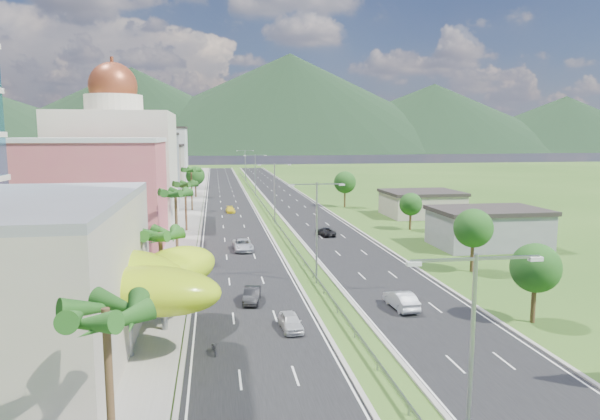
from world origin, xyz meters
name	(u,v)px	position (x,y,z in m)	size (l,w,h in m)	color
ground	(337,313)	(0.00, 0.00, 0.00)	(500.00, 500.00, 0.00)	#2D5119
road_left	(228,199)	(-7.50, 90.00, 0.02)	(11.00, 260.00, 0.04)	black
road_right	(286,198)	(7.50, 90.00, 0.02)	(11.00, 260.00, 0.04)	black
sidewalk_left	(189,199)	(-17.00, 90.00, 0.06)	(7.00, 260.00, 0.12)	gray
median_guardrail	(264,205)	(0.00, 71.99, 0.62)	(0.10, 216.06, 0.76)	gray
streetlight_median_a	(472,351)	(0.00, -25.00, 6.75)	(6.04, 0.25, 11.00)	gray
streetlight_median_b	(317,222)	(0.00, 10.00, 6.75)	(6.04, 0.25, 11.00)	gray
streetlight_median_c	(275,187)	(0.00, 50.00, 6.75)	(6.04, 0.25, 11.00)	gray
streetlight_median_d	(255,171)	(0.00, 95.00, 6.75)	(6.04, 0.25, 11.00)	gray
streetlight_median_e	(245,162)	(0.00, 140.00, 6.75)	(6.04, 0.25, 11.00)	gray
lime_canopy	(93,281)	(-20.00, -4.00, 4.99)	(18.00, 15.00, 7.40)	#B0D614
pink_shophouse	(89,197)	(-28.00, 32.00, 7.50)	(20.00, 15.00, 15.00)	#CF5565
domed_building	(117,161)	(-28.00, 55.00, 11.35)	(20.00, 20.00, 28.70)	beige
midrise_grey	(141,171)	(-27.00, 80.00, 8.00)	(16.00, 15.00, 16.00)	gray
midrise_beige	(152,171)	(-27.00, 102.00, 6.50)	(16.00, 15.00, 13.00)	#A79C8A
midrise_white	(160,158)	(-27.00, 125.00, 9.00)	(16.00, 15.00, 18.00)	silver
shed_near	(488,230)	(28.00, 25.00, 2.50)	(15.00, 10.00, 5.00)	gray
shed_far	(421,205)	(30.00, 55.00, 2.20)	(14.00, 12.00, 4.40)	#A79C8A
palm_tree_a	(106,319)	(-15.50, -22.00, 8.02)	(3.60, 3.60, 9.10)	#47301C
palm_tree_b	(160,237)	(-15.50, 2.00, 7.06)	(3.60, 3.60, 8.10)	#47301C
palm_tree_c	(176,196)	(-15.50, 22.00, 8.50)	(3.60, 3.60, 9.60)	#47301C
palm_tree_d	(185,186)	(-15.50, 45.00, 7.54)	(3.60, 3.60, 8.60)	#47301C
palm_tree_e	(191,172)	(-15.50, 70.00, 8.31)	(3.60, 3.60, 9.40)	#47301C
leafy_tree_lfar	(195,176)	(-15.50, 95.00, 5.58)	(4.90, 4.90, 8.05)	#47301C
leafy_tree_ra	(536,268)	(16.00, -5.00, 4.78)	(4.20, 4.20, 6.90)	#47301C
leafy_tree_rb	(473,228)	(19.00, 12.00, 5.18)	(4.55, 4.55, 7.47)	#47301C
leafy_tree_rc	(411,204)	(22.00, 40.00, 4.37)	(3.85, 3.85, 6.33)	#47301C
leafy_tree_rd	(345,182)	(18.00, 70.00, 5.58)	(4.90, 4.90, 8.05)	#47301C
mountain_ridge	(290,153)	(60.00, 450.00, 0.00)	(860.00, 140.00, 90.00)	black
car_white_near_left	(291,322)	(-4.76, -3.53, 0.73)	(1.62, 4.02, 1.37)	silver
car_dark_left	(252,295)	(-7.38, 4.36, 0.75)	(1.49, 4.29, 1.41)	black
car_silver_mid_left	(243,245)	(-6.99, 27.83, 0.82)	(2.58, 5.61, 1.56)	#B9BCC2
car_yellow_far_left	(230,210)	(-7.54, 65.22, 0.65)	(1.70, 4.19, 1.22)	yellow
car_silver_right	(401,300)	(6.09, 0.25, 0.86)	(1.73, 4.97, 1.64)	#B8B9C0
car_dark_far_right	(325,231)	(6.65, 37.01, 0.70)	(2.20, 4.77, 1.33)	black
motorcycle	(214,346)	(-11.00, -7.48, 0.60)	(0.53, 1.77, 1.13)	black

